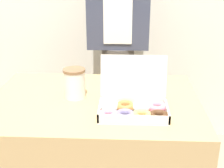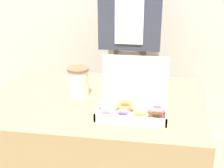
# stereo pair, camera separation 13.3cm
# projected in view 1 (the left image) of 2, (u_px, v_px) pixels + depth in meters

# --- Properties ---
(table) EXTENTS (1.00, 0.72, 0.73)m
(table) POSITION_uv_depth(u_px,v_px,m) (95.00, 163.00, 1.62)
(table) COLOR tan
(table) RESTS_ON ground_plane
(donut_box) EXTENTS (0.31, 0.23, 0.23)m
(donut_box) POSITION_uv_depth(u_px,v_px,m) (133.00, 106.00, 1.34)
(donut_box) COLOR white
(donut_box) RESTS_ON table
(coffee_cup) EXTENTS (0.11, 0.11, 0.14)m
(coffee_cup) POSITION_uv_depth(u_px,v_px,m) (75.00, 83.00, 1.48)
(coffee_cup) COLOR silver
(coffee_cup) RESTS_ON table
(person_customer) EXTENTS (0.38, 0.23, 1.61)m
(person_customer) POSITION_uv_depth(u_px,v_px,m) (118.00, 35.00, 1.99)
(person_customer) COLOR #4C4742
(person_customer) RESTS_ON ground_plane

